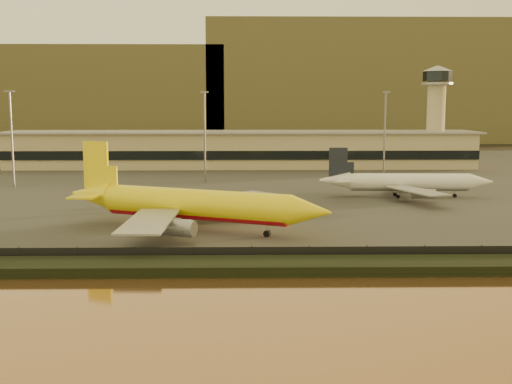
% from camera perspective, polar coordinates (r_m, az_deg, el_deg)
% --- Properties ---
extents(ground, '(900.00, 900.00, 0.00)m').
position_cam_1_polar(ground, '(102.00, -1.60, -4.63)').
color(ground, black).
rests_on(ground, ground).
extents(embankment, '(320.00, 7.00, 1.40)m').
position_cam_1_polar(embankment, '(85.29, -1.70, -6.61)').
color(embankment, black).
rests_on(embankment, ground).
extents(tarmac, '(320.00, 220.00, 0.20)m').
position_cam_1_polar(tarmac, '(195.84, -1.35, 1.36)').
color(tarmac, '#2D2D2D').
rests_on(tarmac, ground).
extents(perimeter_fence, '(300.00, 0.05, 2.20)m').
position_cam_1_polar(perimeter_fence, '(89.03, -1.68, -5.60)').
color(perimeter_fence, black).
rests_on(perimeter_fence, tarmac).
extents(terminal_building, '(202.00, 25.00, 12.60)m').
position_cam_1_polar(terminal_building, '(226.25, -5.01, 3.76)').
color(terminal_building, tan).
rests_on(terminal_building, tarmac).
extents(control_tower, '(11.20, 11.20, 35.50)m').
position_cam_1_polar(control_tower, '(240.74, 15.73, 7.41)').
color(control_tower, tan).
rests_on(control_tower, tarmac).
extents(apron_light_masts, '(152.20, 12.20, 25.40)m').
position_cam_1_polar(apron_light_masts, '(175.30, 3.54, 5.72)').
color(apron_light_masts, slate).
rests_on(apron_light_masts, tarmac).
extents(distant_hills, '(470.00, 160.00, 70.00)m').
position_cam_1_polar(distant_hills, '(440.27, -3.95, 8.96)').
color(distant_hills, brown).
rests_on(distant_hills, ground).
extents(dhl_cargo_jet, '(47.84, 45.31, 15.04)m').
position_cam_1_polar(dhl_cargo_jet, '(111.53, -5.77, -1.15)').
color(dhl_cargo_jet, yellow).
rests_on(dhl_cargo_jet, tarmac).
extents(white_narrowbody_jet, '(40.85, 39.90, 11.75)m').
position_cam_1_polar(white_narrowbody_jet, '(155.20, 13.20, 0.82)').
color(white_narrowbody_jet, white).
rests_on(white_narrowbody_jet, tarmac).
extents(gse_vehicle_yellow, '(4.88, 3.07, 2.04)m').
position_cam_1_polar(gse_vehicle_yellow, '(125.04, 1.28, -1.75)').
color(gse_vehicle_yellow, yellow).
rests_on(gse_vehicle_yellow, tarmac).
extents(gse_vehicle_white, '(4.84, 2.96, 2.03)m').
position_cam_1_polar(gse_vehicle_white, '(140.92, -8.97, -0.77)').
color(gse_vehicle_white, white).
rests_on(gse_vehicle_white, tarmac).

